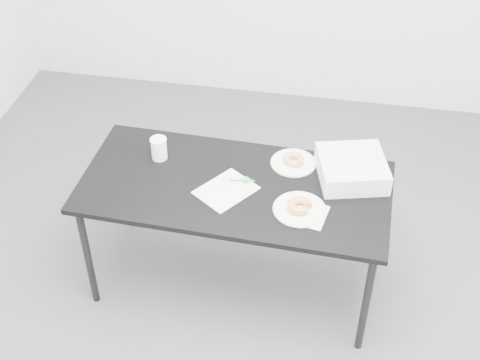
% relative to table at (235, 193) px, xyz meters
% --- Properties ---
extents(floor, '(4.00, 4.00, 0.00)m').
position_rel_table_xyz_m(floor, '(0.04, -0.09, -0.63)').
color(floor, '#4D4C51').
rests_on(floor, ground).
extents(table, '(1.53, 0.76, 0.68)m').
position_rel_table_xyz_m(table, '(0.00, 0.00, 0.00)').
color(table, black).
rests_on(table, floor).
extents(scorecard, '(0.33, 0.34, 0.00)m').
position_rel_table_xyz_m(scorecard, '(-0.03, -0.05, 0.05)').
color(scorecard, white).
rests_on(scorecard, table).
extents(logo_patch, '(0.06, 0.06, 0.00)m').
position_rel_table_xyz_m(logo_patch, '(0.05, 0.04, 0.06)').
color(logo_patch, green).
rests_on(logo_patch, scorecard).
extents(pen, '(0.12, 0.02, 0.01)m').
position_rel_table_xyz_m(pen, '(0.03, 0.03, 0.06)').
color(pen, '#0D936A').
rests_on(pen, scorecard).
extents(napkin, '(0.20, 0.20, 0.00)m').
position_rel_table_xyz_m(napkin, '(0.37, -0.15, 0.05)').
color(napkin, white).
rests_on(napkin, table).
extents(plate_near, '(0.25, 0.25, 0.01)m').
position_rel_table_xyz_m(plate_near, '(0.33, -0.12, 0.06)').
color(plate_near, white).
rests_on(plate_near, napkin).
extents(donut_near, '(0.15, 0.15, 0.04)m').
position_rel_table_xyz_m(donut_near, '(0.33, -0.12, 0.08)').
color(donut_near, '#BD7B3C').
rests_on(donut_near, plate_near).
extents(plate_far, '(0.23, 0.23, 0.01)m').
position_rel_table_xyz_m(plate_far, '(0.26, 0.22, 0.05)').
color(plate_far, white).
rests_on(plate_far, table).
extents(donut_far, '(0.14, 0.14, 0.04)m').
position_rel_table_xyz_m(donut_far, '(0.26, 0.22, 0.08)').
color(donut_far, '#BD7B3C').
rests_on(donut_far, plate_far).
extents(coffee_cup, '(0.08, 0.08, 0.12)m').
position_rel_table_xyz_m(coffee_cup, '(-0.42, 0.14, 0.11)').
color(coffee_cup, white).
rests_on(coffee_cup, table).
extents(cup_lid, '(0.10, 0.10, 0.01)m').
position_rel_table_xyz_m(cup_lid, '(0.22, 0.16, 0.06)').
color(cup_lid, white).
rests_on(cup_lid, table).
extents(bakery_box, '(0.38, 0.38, 0.11)m').
position_rel_table_xyz_m(bakery_box, '(0.55, 0.16, 0.10)').
color(bakery_box, silver).
rests_on(bakery_box, table).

